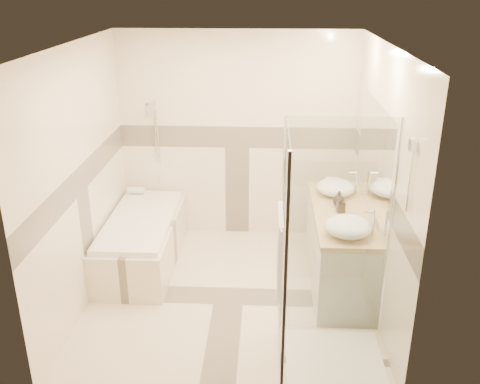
{
  "coord_description": "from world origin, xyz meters",
  "views": [
    {
      "loc": [
        0.36,
        -4.66,
        3.03
      ],
      "look_at": [
        0.1,
        0.25,
        1.05
      ],
      "focal_mm": 40.0,
      "sensor_mm": 36.0,
      "label": 1
    }
  ],
  "objects_px": {
    "vessel_sink_near": "(336,187)",
    "vessel_sink_far": "(348,227)",
    "amenity_bottle_b": "(339,198)",
    "bathtub": "(142,238)",
    "vanity": "(339,248)",
    "amenity_bottle_a": "(341,204)",
    "shower_enclosure": "(322,312)"
  },
  "relations": [
    {
      "from": "bathtub",
      "to": "vessel_sink_far",
      "type": "height_order",
      "value": "vessel_sink_far"
    },
    {
      "from": "bathtub",
      "to": "vessel_sink_far",
      "type": "relative_size",
      "value": 3.95
    },
    {
      "from": "vessel_sink_near",
      "to": "vessel_sink_far",
      "type": "xyz_separation_m",
      "value": [
        0.0,
        -0.98,
        0.0
      ]
    },
    {
      "from": "vanity",
      "to": "amenity_bottle_a",
      "type": "relative_size",
      "value": 9.62
    },
    {
      "from": "shower_enclosure",
      "to": "vanity",
      "type": "bearing_deg",
      "value": 77.03
    },
    {
      "from": "vessel_sink_far",
      "to": "amenity_bottle_a",
      "type": "distance_m",
      "value": 0.51
    },
    {
      "from": "vanity",
      "to": "shower_enclosure",
      "type": "bearing_deg",
      "value": -102.97
    },
    {
      "from": "shower_enclosure",
      "to": "vessel_sink_far",
      "type": "height_order",
      "value": "shower_enclosure"
    },
    {
      "from": "vanity",
      "to": "vessel_sink_near",
      "type": "height_order",
      "value": "vessel_sink_near"
    },
    {
      "from": "shower_enclosure",
      "to": "amenity_bottle_a",
      "type": "height_order",
      "value": "shower_enclosure"
    },
    {
      "from": "amenity_bottle_b",
      "to": "vanity",
      "type": "bearing_deg",
      "value": -80.97
    },
    {
      "from": "vanity",
      "to": "shower_enclosure",
      "type": "relative_size",
      "value": 0.79
    },
    {
      "from": "shower_enclosure",
      "to": "vessel_sink_far",
      "type": "xyz_separation_m",
      "value": [
        0.27,
        0.72,
        0.43
      ]
    },
    {
      "from": "vessel_sink_far",
      "to": "amenity_bottle_a",
      "type": "xyz_separation_m",
      "value": [
        0.0,
        0.51,
        -0.0
      ]
    },
    {
      "from": "vanity",
      "to": "vessel_sink_near",
      "type": "distance_m",
      "value": 0.66
    },
    {
      "from": "amenity_bottle_a",
      "to": "amenity_bottle_b",
      "type": "xyz_separation_m",
      "value": [
        0.0,
        0.16,
        -0.01
      ]
    },
    {
      "from": "bathtub",
      "to": "vanity",
      "type": "distance_m",
      "value": 2.18
    },
    {
      "from": "vessel_sink_far",
      "to": "bathtub",
      "type": "bearing_deg",
      "value": 157.06
    },
    {
      "from": "vessel_sink_near",
      "to": "amenity_bottle_b",
      "type": "distance_m",
      "value": 0.3
    },
    {
      "from": "vanity",
      "to": "amenity_bottle_a",
      "type": "height_order",
      "value": "amenity_bottle_a"
    },
    {
      "from": "bathtub",
      "to": "shower_enclosure",
      "type": "distance_m",
      "value": 2.47
    },
    {
      "from": "vessel_sink_near",
      "to": "amenity_bottle_b",
      "type": "bearing_deg",
      "value": -90.0
    },
    {
      "from": "bathtub",
      "to": "vessel_sink_near",
      "type": "distance_m",
      "value": 2.22
    },
    {
      "from": "vessel_sink_near",
      "to": "amenity_bottle_a",
      "type": "distance_m",
      "value": 0.47
    },
    {
      "from": "bathtub",
      "to": "vanity",
      "type": "height_order",
      "value": "vanity"
    },
    {
      "from": "vessel_sink_far",
      "to": "amenity_bottle_b",
      "type": "xyz_separation_m",
      "value": [
        0.0,
        0.68,
        -0.01
      ]
    },
    {
      "from": "vessel_sink_near",
      "to": "vanity",
      "type": "bearing_deg",
      "value": -87.33
    },
    {
      "from": "vessel_sink_near",
      "to": "amenity_bottle_a",
      "type": "relative_size",
      "value": 2.43
    },
    {
      "from": "vanity",
      "to": "shower_enclosure",
      "type": "height_order",
      "value": "shower_enclosure"
    },
    {
      "from": "bathtub",
      "to": "amenity_bottle_a",
      "type": "relative_size",
      "value": 10.1
    },
    {
      "from": "bathtub",
      "to": "amenity_bottle_b",
      "type": "distance_m",
      "value": 2.23
    },
    {
      "from": "amenity_bottle_b",
      "to": "bathtub",
      "type": "bearing_deg",
      "value": 173.99
    }
  ]
}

